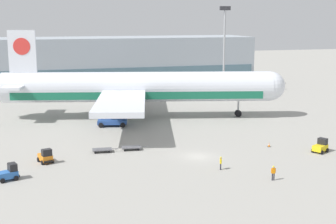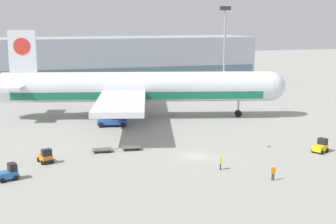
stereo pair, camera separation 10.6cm
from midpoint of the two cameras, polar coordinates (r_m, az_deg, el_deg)
ground_plane at (r=66.36m, az=3.65°, el=-5.44°), size 400.00×400.00×0.00m
terminal_building at (r=132.62m, az=-9.10°, el=5.93°), size 90.00×18.20×14.00m
light_mast at (r=120.16m, az=6.94°, el=8.27°), size 2.80×0.50×22.15m
airplane_main at (r=91.16m, az=-4.12°, el=2.92°), size 57.13×48.53×17.00m
scissor_lift_loader at (r=85.10m, az=-6.76°, el=-0.44°), size 5.76×4.39×4.83m
baggage_tug_foreground at (r=65.34m, az=-14.65°, el=-5.26°), size 2.23×2.75×2.00m
baggage_tug_mid at (r=71.65m, az=18.17°, el=-4.00°), size 2.81×2.50×2.00m
baggage_tug_far at (r=59.83m, az=-18.81°, el=-7.05°), size 2.76×2.27×2.00m
baggage_dolly_lead at (r=68.88m, az=-7.98°, el=-4.56°), size 3.76×1.76×0.48m
baggage_dolly_second at (r=69.58m, az=-4.46°, el=-4.32°), size 3.76×1.76×0.48m
ground_crew_near at (r=60.72m, az=6.47°, el=-6.08°), size 0.32×0.55×1.74m
ground_crew_far at (r=57.87m, az=12.75°, el=-7.12°), size 0.56×0.29×1.82m
traffic_cone_near at (r=72.69m, az=12.26°, el=-3.93°), size 0.40×0.40×0.64m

